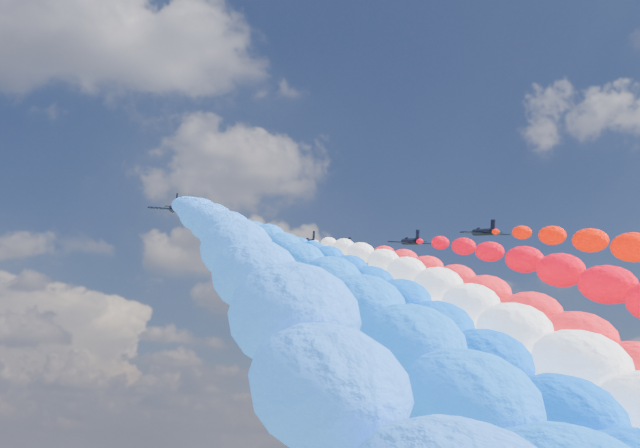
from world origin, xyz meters
name	(u,v)px	position (x,y,z in m)	size (l,w,h in m)	color
jet_0	(174,208)	(-27.12, -6.67, 110.54)	(8.52, 11.42, 2.52)	black
trail_0	(227,279)	(-27.12, -72.73, 85.57)	(7.02, 129.74, 54.68)	blue
jet_1	(224,226)	(-17.78, 2.36, 110.54)	(8.52, 11.42, 2.52)	black
trail_1	(314,303)	(-17.78, -63.70, 85.57)	(7.02, 129.74, 54.68)	blue
jet_2	(271,241)	(-7.75, 11.06, 110.54)	(8.52, 11.42, 2.52)	black
trail_2	(387,321)	(-7.75, -55.00, 85.57)	(7.02, 129.74, 54.68)	blue
jet_3	(310,242)	(-0.47, 10.15, 110.54)	(8.52, 11.42, 2.52)	black
trail_3	(455,322)	(-0.47, -55.92, 85.57)	(7.02, 129.74, 54.68)	white
jet_4	(292,255)	(-1.55, 20.89, 110.54)	(8.52, 11.42, 2.52)	black
trail_4	(410,336)	(-1.55, -45.18, 85.57)	(7.02, 129.74, 54.68)	white
jet_5	(344,248)	(7.25, 13.16, 110.54)	(8.52, 11.42, 2.52)	black
trail_5	(508,329)	(7.25, -52.90, 85.57)	(7.02, 129.74, 54.68)	red
jet_6	(411,241)	(17.81, 4.77, 110.54)	(8.52, 11.42, 2.52)	black
trail_6	(637,321)	(17.81, -61.29, 85.57)	(7.02, 129.74, 54.68)	red
jet_7	(484,232)	(28.17, -4.99, 110.54)	(8.52, 11.42, 2.52)	black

